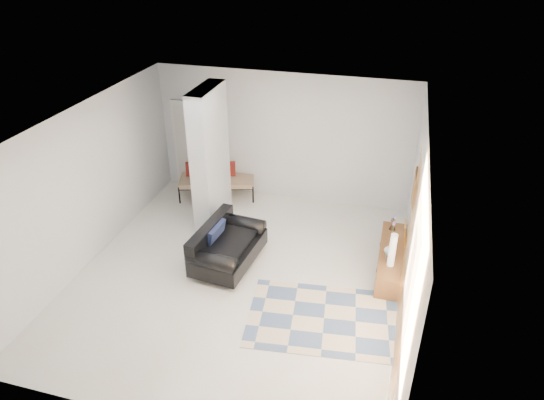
# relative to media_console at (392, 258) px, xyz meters

# --- Properties ---
(floor) EXTENTS (6.00, 6.00, 0.00)m
(floor) POSITION_rel_media_console_xyz_m (-2.52, -0.90, -0.20)
(floor) COLOR silver
(floor) RESTS_ON ground
(ceiling) EXTENTS (6.00, 6.00, 0.00)m
(ceiling) POSITION_rel_media_console_xyz_m (-2.52, -0.90, 2.60)
(ceiling) COLOR white
(ceiling) RESTS_ON wall_back
(wall_back) EXTENTS (6.00, 0.00, 6.00)m
(wall_back) POSITION_rel_media_console_xyz_m (-2.52, 2.10, 1.20)
(wall_back) COLOR silver
(wall_back) RESTS_ON ground
(wall_front) EXTENTS (6.00, 0.00, 6.00)m
(wall_front) POSITION_rel_media_console_xyz_m (-2.52, -3.90, 1.20)
(wall_front) COLOR silver
(wall_front) RESTS_ON ground
(wall_left) EXTENTS (0.00, 6.00, 6.00)m
(wall_left) POSITION_rel_media_console_xyz_m (-5.27, -0.90, 1.20)
(wall_left) COLOR silver
(wall_left) RESTS_ON ground
(wall_right) EXTENTS (0.00, 6.00, 6.00)m
(wall_right) POSITION_rel_media_console_xyz_m (0.23, -0.90, 1.20)
(wall_right) COLOR silver
(wall_right) RESTS_ON ground
(partition_column) EXTENTS (0.35, 1.20, 2.80)m
(partition_column) POSITION_rel_media_console_xyz_m (-3.62, 0.70, 1.20)
(partition_column) COLOR #B6BABE
(partition_column) RESTS_ON floor
(hallway_door) EXTENTS (0.85, 0.06, 2.04)m
(hallway_door) POSITION_rel_media_console_xyz_m (-4.62, 2.06, 0.82)
(hallway_door) COLOR white
(hallway_door) RESTS_ON floor
(curtain) EXTENTS (0.00, 2.55, 2.55)m
(curtain) POSITION_rel_media_console_xyz_m (0.15, -2.05, 1.25)
(curtain) COLOR gold
(curtain) RESTS_ON wall_right
(wall_art) EXTENTS (0.04, 0.45, 0.55)m
(wall_art) POSITION_rel_media_console_xyz_m (0.20, -0.00, 1.45)
(wall_art) COLOR #321D0D
(wall_art) RESTS_ON wall_right
(media_console) EXTENTS (0.45, 1.82, 0.80)m
(media_console) POSITION_rel_media_console_xyz_m (0.00, 0.00, 0.00)
(media_console) COLOR brown
(media_console) RESTS_ON floor
(loveseat) EXTENTS (1.05, 1.62, 0.76)m
(loveseat) POSITION_rel_media_console_xyz_m (-2.88, -0.62, 0.15)
(loveseat) COLOR silver
(loveseat) RESTS_ON floor
(daybed) EXTENTS (1.77, 1.11, 0.77)m
(daybed) POSITION_rel_media_console_xyz_m (-3.95, 1.72, 0.22)
(daybed) COLOR black
(daybed) RESTS_ON floor
(area_rug) EXTENTS (2.51, 1.82, 0.01)m
(area_rug) POSITION_rel_media_console_xyz_m (-0.92, -1.59, -0.20)
(area_rug) COLOR beige
(area_rug) RESTS_ON floor
(cylinder_lamp) EXTENTS (0.11, 0.11, 0.60)m
(cylinder_lamp) POSITION_rel_media_console_xyz_m (-0.02, -0.47, 0.50)
(cylinder_lamp) COLOR silver
(cylinder_lamp) RESTS_ON media_console
(bronze_figurine) EXTENTS (0.13, 0.13, 0.23)m
(bronze_figurine) POSITION_rel_media_console_xyz_m (-0.05, 0.66, 0.31)
(bronze_figurine) COLOR black
(bronze_figurine) RESTS_ON media_console
(vase) EXTENTS (0.22, 0.22, 0.21)m
(vase) POSITION_rel_media_console_xyz_m (-0.05, -0.17, 0.30)
(vase) COLOR white
(vase) RESTS_ON media_console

